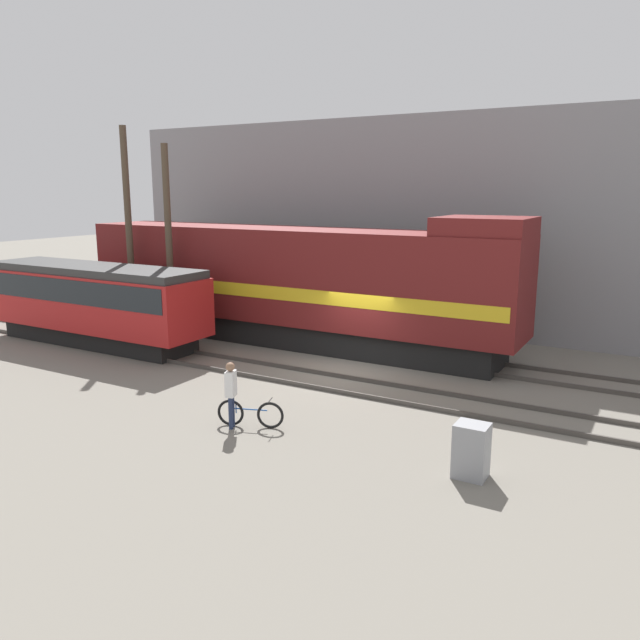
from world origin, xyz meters
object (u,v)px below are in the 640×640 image
(freight_locomotive, at_px, (292,283))
(signal_box, at_px, (471,451))
(streetcar, at_px, (95,299))
(bicycle, at_px, (250,414))
(person, at_px, (231,388))
(utility_pole_left, at_px, (129,233))
(utility_pole_center, at_px, (169,244))

(freight_locomotive, bearing_deg, signal_box, -40.45)
(streetcar, height_order, signal_box, streetcar)
(bicycle, distance_m, person, 0.86)
(bicycle, height_order, utility_pole_left, utility_pole_left)
(utility_pole_left, height_order, utility_pole_center, utility_pole_left)
(bicycle, xyz_separation_m, signal_box, (5.81, 0.01, 0.24))
(streetcar, bearing_deg, utility_pole_center, 43.77)
(bicycle, xyz_separation_m, utility_pole_center, (-8.48, 6.29, 3.55))
(utility_pole_center, bearing_deg, person, -39.10)
(freight_locomotive, height_order, utility_pole_left, utility_pole_left)
(utility_pole_left, bearing_deg, person, -32.60)
(streetcar, relative_size, bicycle, 5.85)
(freight_locomotive, bearing_deg, streetcar, -148.49)
(signal_box, bearing_deg, person, -177.23)
(person, xyz_separation_m, utility_pole_center, (-8.09, 6.58, 2.83))
(signal_box, bearing_deg, freight_locomotive, 139.55)
(person, bearing_deg, bicycle, 36.47)
(freight_locomotive, distance_m, utility_pole_center, 5.19)
(freight_locomotive, xyz_separation_m, utility_pole_left, (-6.72, -2.04, 1.88))
(utility_pole_center, bearing_deg, streetcar, -136.23)
(utility_pole_center, height_order, signal_box, utility_pole_center)
(person, height_order, utility_pole_center, utility_pole_center)
(utility_pole_left, distance_m, utility_pole_center, 2.23)
(utility_pole_center, bearing_deg, bicycle, -36.57)
(streetcar, height_order, bicycle, streetcar)
(person, relative_size, utility_pole_left, 0.21)
(utility_pole_left, xyz_separation_m, signal_box, (16.48, -6.28, -3.70))
(bicycle, distance_m, utility_pole_center, 11.14)
(freight_locomotive, relative_size, signal_box, 15.35)
(bicycle, distance_m, signal_box, 5.81)
(streetcar, relative_size, utility_pole_left, 1.16)
(utility_pole_left, bearing_deg, freight_locomotive, 16.90)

